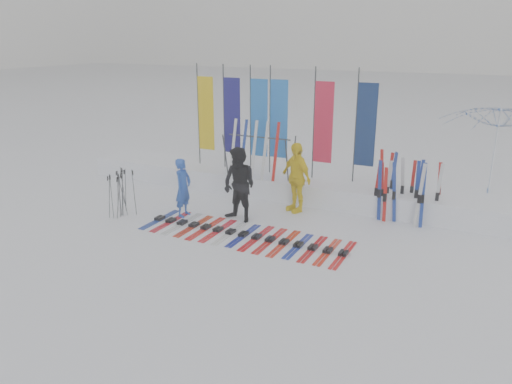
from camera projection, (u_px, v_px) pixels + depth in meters
The scene contains 11 objects.
ground at pixel (216, 253), 11.05m from camera, with size 120.00×120.00×0.00m, color white.
snow_bank at pixel (295, 186), 14.89m from camera, with size 14.00×1.60×0.60m, color white.
person_blue at pixel (183, 188), 13.13m from camera, with size 0.57×0.37×1.56m, color #1E48B1.
person_black at pixel (239, 185), 12.71m from camera, with size 0.94×0.73×1.93m, color black.
person_yellow at pixel (296, 177), 13.45m from camera, with size 1.12×0.47×1.91m, color yellow.
tent_canopy at pixel (495, 155), 13.79m from camera, with size 3.14×3.20×2.88m, color white.
ski_row at pixel (243, 234), 12.00m from camera, with size 5.13×1.70×0.07m.
pole_cluster at pixel (121, 194), 13.24m from camera, with size 0.69×0.81×1.26m.
feather_flags at pixel (274, 119), 14.77m from camera, with size 5.66×0.27×3.20m.
ski_rack at pixel (259, 150), 14.65m from camera, with size 2.04×0.80×1.23m.
upright_skis at pixel (402, 189), 13.01m from camera, with size 1.64×1.14×1.67m.
Camera 1 is at (5.31, -8.68, 4.61)m, focal length 35.00 mm.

